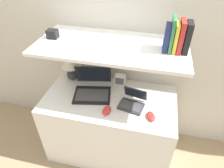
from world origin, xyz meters
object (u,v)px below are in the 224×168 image
book_red (181,36)px  book_yellow (176,37)px  book_black (187,38)px  router_box (120,80)px  book_green (172,35)px  second_mouse (151,116)px  book_navy (167,38)px  laptop_small (132,102)px  shelf_gadget (53,34)px  computer_mouse (107,110)px  table_lamp (71,64)px  laptop_large (93,88)px

book_red → book_yellow: (-0.03, 0.00, -0.01)m
book_black → router_box: bearing=162.0°
book_yellow → book_green: (-0.03, 0.00, 0.02)m
second_mouse → book_navy: bearing=83.8°
book_red → book_black: bearing=0.0°
laptop_small → shelf_gadget: shelf_gadget is taller
book_navy → computer_mouse: bearing=-148.1°
table_lamp → shelf_gadget: shelf_gadget is taller
router_box → book_yellow: book_yellow is taller
book_red → book_navy: size_ratio=1.19×
laptop_large → book_red: size_ratio=1.69×
table_lamp → book_black: book_black is taller
second_mouse → book_red: size_ratio=0.54×
table_lamp → book_green: book_green is taller
book_navy → router_box: bearing=155.7°
book_yellow → shelf_gadget: book_yellow is taller
second_mouse → router_box: (-0.34, 0.40, 0.04)m
computer_mouse → book_green: (0.44, 0.25, 0.63)m
shelf_gadget → book_red: bearing=0.0°
laptop_large → book_green: (0.63, 0.02, 0.59)m
book_yellow → shelf_gadget: size_ratio=2.45×
router_box → shelf_gadget: shelf_gadget is taller
router_box → book_black: book_black is taller
router_box → shelf_gadget: (-0.56, -0.17, 0.50)m
book_yellow → table_lamp: bearing=171.7°
computer_mouse → router_box: (0.03, 0.42, 0.04)m
laptop_large → second_mouse: (0.57, -0.21, -0.03)m
table_lamp → book_yellow: book_yellow is taller
second_mouse → book_black: book_black is taller
book_black → table_lamp: bearing=172.3°
book_yellow → shelf_gadget: (-0.99, 0.00, -0.07)m
second_mouse → table_lamp: bearing=156.3°
book_black → book_red: bearing=180.0°
laptop_large → second_mouse: laptop_large is taller
book_black → laptop_large: bearing=-178.1°
table_lamp → laptop_small: table_lamp is taller
book_black → book_red: (-0.05, 0.00, 0.00)m
book_black → computer_mouse: bearing=-155.3°
router_box → book_yellow: (0.43, -0.17, 0.57)m
shelf_gadget → book_yellow: bearing=0.0°
book_green → shelf_gadget: (-0.96, 0.00, -0.09)m
book_black → book_navy: bearing=180.0°
table_lamp → book_navy: (0.87, -0.14, 0.43)m
book_yellow → laptop_large: bearing=-177.9°
router_box → shelf_gadget: size_ratio=1.24×
router_box → book_green: bearing=-22.4°
second_mouse → router_box: size_ratio=1.17×
laptop_large → book_yellow: bearing=2.1°
laptop_large → computer_mouse: laptop_large is taller
router_box → shelf_gadget: 0.77m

